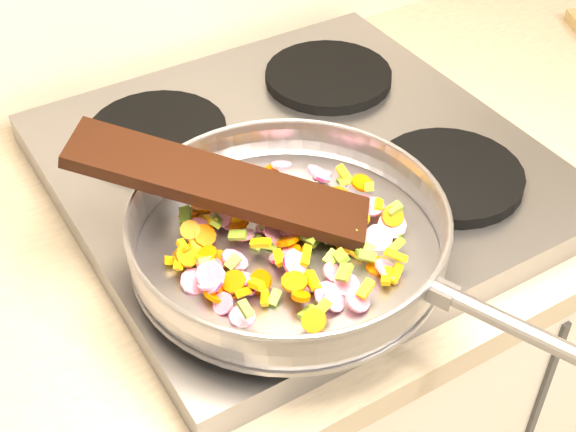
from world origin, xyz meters
TOP-DOWN VIEW (x-y plane):
  - cooktop at (-0.70, 1.67)m, footprint 0.60×0.60m
  - grate_fl at (-0.84, 1.52)m, footprint 0.19×0.19m
  - grate_fr at (-0.56, 1.52)m, footprint 0.19×0.19m
  - grate_bl at (-0.84, 1.81)m, footprint 0.19×0.19m
  - grate_br at (-0.56, 1.81)m, footprint 0.19×0.19m
  - saute_pan at (-0.81, 1.51)m, footprint 0.40×0.54m
  - vegetable_heap at (-0.81, 1.51)m, footprint 0.28×0.28m
  - wooden_spatula at (-0.86, 1.58)m, footprint 0.31×0.28m

SIDE VIEW (x-z plane):
  - cooktop at x=-0.70m, z-range 0.90..0.94m
  - grate_fl at x=-0.84m, z-range 0.94..0.96m
  - grate_fr at x=-0.56m, z-range 0.94..0.96m
  - grate_bl at x=-0.84m, z-range 0.94..0.96m
  - grate_br at x=-0.56m, z-range 0.94..0.96m
  - vegetable_heap at x=-0.81m, z-range 0.95..1.00m
  - saute_pan at x=-0.81m, z-range 0.96..1.02m
  - wooden_spatula at x=-0.86m, z-range 0.97..1.07m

